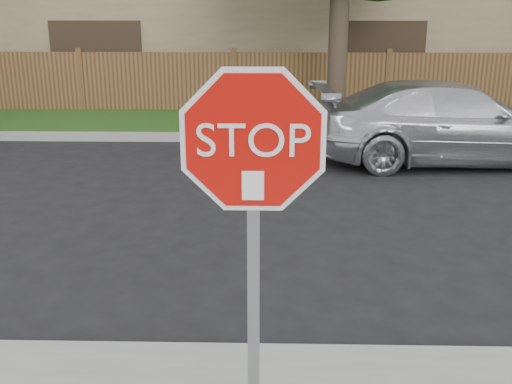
{
  "coord_description": "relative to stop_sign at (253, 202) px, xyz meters",
  "views": [
    {
      "loc": [
        0.97,
        -4.35,
        2.79
      ],
      "look_at": [
        0.89,
        -0.9,
        1.7
      ],
      "focal_mm": 42.0,
      "sensor_mm": 36.0,
      "label": 1
    }
  ],
  "objects": [
    {
      "name": "ground",
      "position": [
        -0.89,
        1.48,
        -1.83
      ],
      "size": [
        90.0,
        90.0,
        0.0
      ],
      "primitive_type": "plane",
      "color": "black",
      "rests_on": "ground"
    },
    {
      "name": "grass_strip",
      "position": [
        -0.89,
        11.28,
        -1.77
      ],
      "size": [
        70.0,
        3.0,
        0.12
      ],
      "primitive_type": "cube",
      "color": "#1E4714",
      "rests_on": "ground"
    },
    {
      "name": "far_curb",
      "position": [
        -0.89,
        9.63,
        -1.75
      ],
      "size": [
        70.0,
        0.3,
        0.15
      ],
      "primitive_type": "cube",
      "color": "gray",
      "rests_on": "ground"
    },
    {
      "name": "stop_sign",
      "position": [
        0.0,
        0.0,
        0.0
      ],
      "size": [
        1.01,
        0.13,
        2.55
      ],
      "color": "gray",
      "rests_on": "sidewalk_near"
    },
    {
      "name": "sedan_right",
      "position": [
        3.37,
        7.94,
        -1.1
      ],
      "size": [
        5.16,
        2.34,
        1.47
      ],
      "primitive_type": "imported",
      "rotation": [
        0.0,
        0.0,
        1.63
      ],
      "color": "silver",
      "rests_on": "ground"
    },
    {
      "name": "fence",
      "position": [
        -0.89,
        12.88,
        -1.03
      ],
      "size": [
        70.0,
        0.12,
        1.6
      ],
      "primitive_type": "cube",
      "color": "#4C2F1B",
      "rests_on": "ground"
    }
  ]
}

